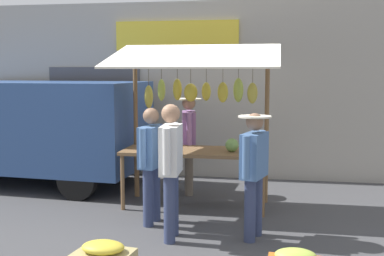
% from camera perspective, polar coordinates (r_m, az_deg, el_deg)
% --- Properties ---
extents(ground_plane, '(40.00, 40.00, 0.00)m').
position_cam_1_polar(ground_plane, '(7.57, 0.40, -9.16)').
color(ground_plane, '#424244').
extents(street_backdrop, '(9.00, 0.30, 3.40)m').
position_cam_1_polar(street_backdrop, '(9.47, 2.31, 4.47)').
color(street_backdrop, '#9E998E').
rests_on(street_backdrop, ground).
extents(market_stall, '(2.50, 1.46, 2.50)m').
position_cam_1_polar(market_stall, '(7.35, 0.55, 2.73)').
color(market_stall, brown).
rests_on(market_stall, ground).
extents(vendor_with_sunhat, '(0.43, 0.69, 1.65)m').
position_cam_1_polar(vendor_with_sunhat, '(8.14, -0.37, -1.00)').
color(vendor_with_sunhat, '#726656').
rests_on(vendor_with_sunhat, ground).
extents(shopper_with_shopping_bag, '(0.28, 0.68, 1.59)m').
position_cam_1_polar(shopper_with_shopping_bag, '(6.55, -4.81, -3.52)').
color(shopper_with_shopping_bag, navy).
rests_on(shopper_with_shopping_bag, ground).
extents(shopper_with_ponytail, '(0.25, 0.71, 1.68)m').
position_cam_1_polar(shopper_with_ponytail, '(5.92, -2.49, -3.97)').
color(shopper_with_ponytail, navy).
rests_on(shopper_with_ponytail, ground).
extents(shopper_in_grey_tee, '(0.41, 0.66, 1.57)m').
position_cam_1_polar(shopper_in_grey_tee, '(5.99, 7.33, -4.46)').
color(shopper_in_grey_tee, navy).
rests_on(shopper_in_grey_tee, ground).
extents(parked_van, '(4.53, 2.18, 1.88)m').
position_cam_1_polar(parked_van, '(9.47, -20.03, 0.56)').
color(parked_van, '#2D4C84').
rests_on(parked_van, ground).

